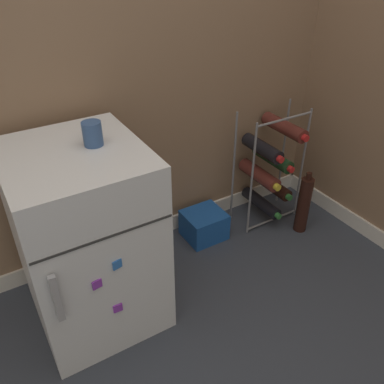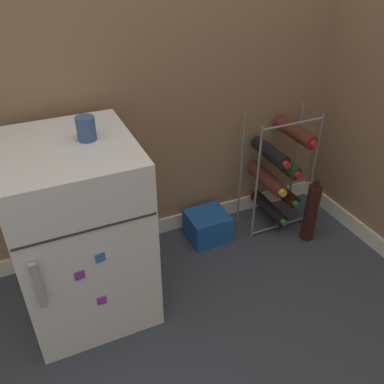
{
  "view_description": "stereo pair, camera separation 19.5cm",
  "coord_description": "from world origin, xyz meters",
  "px_view_note": "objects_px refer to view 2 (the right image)",
  "views": [
    {
      "loc": [
        -0.73,
        -1.1,
        1.47
      ],
      "look_at": [
        0.12,
        0.3,
        0.4
      ],
      "focal_mm": 38.0,
      "sensor_mm": 36.0,
      "label": 1
    },
    {
      "loc": [
        -0.55,
        -1.19,
        1.47
      ],
      "look_at": [
        0.12,
        0.3,
        0.4
      ],
      "focal_mm": 38.0,
      "sensor_mm": 36.0,
      "label": 2
    }
  ],
  "objects_px": {
    "loose_bottle_floor": "(311,213)",
    "soda_box": "(207,226)",
    "wine_rack": "(277,171)",
    "fridge_top_cup": "(86,129)",
    "mini_fridge": "(81,231)"
  },
  "relations": [
    {
      "from": "fridge_top_cup",
      "to": "loose_bottle_floor",
      "type": "height_order",
      "value": "fridge_top_cup"
    },
    {
      "from": "wine_rack",
      "to": "fridge_top_cup",
      "type": "height_order",
      "value": "fridge_top_cup"
    },
    {
      "from": "wine_rack",
      "to": "fridge_top_cup",
      "type": "distance_m",
      "value": 1.13
    },
    {
      "from": "loose_bottle_floor",
      "to": "mini_fridge",
      "type": "bearing_deg",
      "value": 177.55
    },
    {
      "from": "fridge_top_cup",
      "to": "soda_box",
      "type": "bearing_deg",
      "value": 15.95
    },
    {
      "from": "wine_rack",
      "to": "loose_bottle_floor",
      "type": "xyz_separation_m",
      "value": [
        0.1,
        -0.21,
        -0.17
      ]
    },
    {
      "from": "wine_rack",
      "to": "fridge_top_cup",
      "type": "bearing_deg",
      "value": -171.72
    },
    {
      "from": "wine_rack",
      "to": "soda_box",
      "type": "relative_size",
      "value": 3.12
    },
    {
      "from": "soda_box",
      "to": "loose_bottle_floor",
      "type": "xyz_separation_m",
      "value": [
        0.51,
        -0.23,
        0.09
      ]
    },
    {
      "from": "soda_box",
      "to": "mini_fridge",
      "type": "bearing_deg",
      "value": -165.14
    },
    {
      "from": "soda_box",
      "to": "fridge_top_cup",
      "type": "bearing_deg",
      "value": -164.05
    },
    {
      "from": "mini_fridge",
      "to": "soda_box",
      "type": "xyz_separation_m",
      "value": [
        0.69,
        0.18,
        -0.32
      ]
    },
    {
      "from": "mini_fridge",
      "to": "loose_bottle_floor",
      "type": "distance_m",
      "value": 1.22
    },
    {
      "from": "fridge_top_cup",
      "to": "loose_bottle_floor",
      "type": "bearing_deg",
      "value": -3.23
    },
    {
      "from": "loose_bottle_floor",
      "to": "soda_box",
      "type": "bearing_deg",
      "value": 155.27
    }
  ]
}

